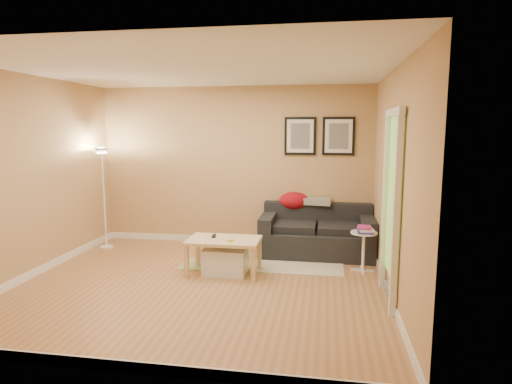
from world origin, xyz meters
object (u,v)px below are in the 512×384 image
at_px(coffee_table, 224,256).
at_px(floor_lamp, 104,201).
at_px(storage_bin, 226,261).
at_px(sofa, 317,231).
at_px(book_stack, 365,229).
at_px(side_table, 363,252).

height_order(coffee_table, floor_lamp, floor_lamp).
height_order(coffee_table, storage_bin, coffee_table).
relative_size(storage_bin, floor_lamp, 0.35).
distance_m(sofa, book_stack, 0.98).
height_order(side_table, floor_lamp, floor_lamp).
bearing_deg(side_table, book_stack, -58.33).
distance_m(storage_bin, book_stack, 1.91).
relative_size(coffee_table, floor_lamp, 0.58).
bearing_deg(storage_bin, side_table, 12.72).
distance_m(book_stack, floor_lamp, 4.07).
bearing_deg(coffee_table, book_stack, 6.90).
distance_m(coffee_table, floor_lamp, 2.43).
bearing_deg(sofa, storage_bin, -136.88).
relative_size(side_table, book_stack, 2.05).
bearing_deg(floor_lamp, book_stack, -7.69).
bearing_deg(side_table, storage_bin, -167.28).
bearing_deg(floor_lamp, coffee_table, -22.91).
xyz_separation_m(coffee_table, side_table, (1.83, 0.40, 0.03)).
bearing_deg(storage_bin, floor_lamp, 157.04).
xyz_separation_m(coffee_table, book_stack, (1.85, 0.38, 0.35)).
height_order(sofa, book_stack, sofa).
relative_size(storage_bin, side_table, 1.06).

